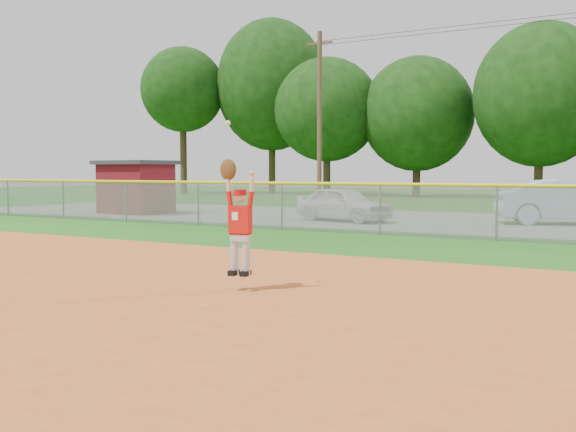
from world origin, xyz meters
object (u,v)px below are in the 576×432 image
object	(u,v)px
ballplayer	(238,218)
car_blue	(567,202)
utility_shed	(136,187)
car_white_a	(343,204)

from	to	relation	value
ballplayer	car_blue	bearing A→B (deg)	79.21
car_blue	utility_shed	distance (m)	17.45
car_blue	ballplayer	size ratio (longest dim) A/B	1.98
car_blue	utility_shed	bearing A→B (deg)	79.90
car_blue	car_white_a	bearing A→B (deg)	88.99
utility_shed	car_blue	bearing A→B (deg)	9.58
utility_shed	ballplayer	distance (m)	19.28
car_white_a	car_blue	distance (m)	7.81
car_white_a	ballplayer	bearing A→B (deg)	-147.78
utility_shed	ballplayer	bearing A→B (deg)	-42.74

